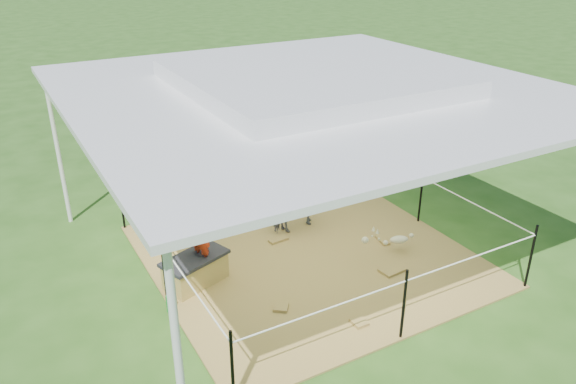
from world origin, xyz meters
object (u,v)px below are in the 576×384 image
straw_bale (196,271)px  green_bottle (169,304)px  trash_barrel (288,100)px  picnic_table_far (299,71)px  foal (399,238)px  picnic_table_near (212,90)px  pony (301,206)px  distant_person (239,85)px  woman (199,225)px

straw_bale → green_bottle: 0.71m
trash_barrel → picnic_table_far: size_ratio=0.57×
green_bottle → picnic_table_far: size_ratio=0.14×
foal → picnic_table_near: picnic_table_near is taller
foal → picnic_table_far: size_ratio=0.50×
pony → distant_person: distant_person is taller
picnic_table_far → straw_bale: bearing=-117.8°
green_bottle → picnic_table_near: size_ratio=0.13×
pony → foal: size_ratio=1.16×
straw_bale → picnic_table_near: size_ratio=0.48×
foal → picnic_table_near: 9.42m
picnic_table_near → distant_person: 1.02m
foal → distant_person: bearing=101.8°
pony → picnic_table_near: (1.69, 8.00, -0.07)m
picnic_table_far → distant_person: (-3.00, -1.81, 0.30)m
foal → green_bottle: bearing=-164.3°
pony → picnic_table_far: bearing=-39.8°
straw_bale → woman: (0.10, -0.00, 0.72)m
green_bottle → pony: size_ratio=0.24×
woman → pony: bearing=88.8°
straw_bale → picnic_table_far: (7.30, 9.64, 0.13)m
green_bottle → foal: 3.64m
green_bottle → pony: (2.67, 1.12, 0.30)m
picnic_table_near → straw_bale: bearing=-133.0°
foal → trash_barrel: bearing=94.4°
straw_bale → trash_barrel: (5.01, 6.29, 0.27)m
picnic_table_near → distant_person: (0.49, -0.85, 0.28)m
foal → trash_barrel: (1.94, 7.01, 0.22)m
pony → trash_barrel: trash_barrel is taller
straw_bale → pony: bearing=17.6°
pony → picnic_table_far: 10.35m
picnic_table_near → distant_person: size_ratio=1.38×
picnic_table_far → trash_barrel: bearing=-115.0°
straw_bale → trash_barrel: 8.04m
foal → trash_barrel: trash_barrel is taller
pony → picnic_table_far: pony is taller
woman → picnic_table_near: size_ratio=0.58×
trash_barrel → distant_person: 1.70m
pony → picnic_table_far: (5.18, 8.96, -0.09)m
woman → foal: bearing=56.8°
picnic_table_near → foal: bearing=-113.8°
woman → green_bottle: (-0.65, -0.45, -0.79)m
trash_barrel → picnic_table_near: trash_barrel is taller
pony → distant_person: size_ratio=0.75×
foal → picnic_table_near: size_ratio=0.47×
distant_person → picnic_table_far: bearing=-171.5°
foal → distant_person: 8.64m
foal → picnic_table_near: bearing=105.4°
distant_person → green_bottle: bearing=37.0°
trash_barrel → picnic_table_near: size_ratio=0.54×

